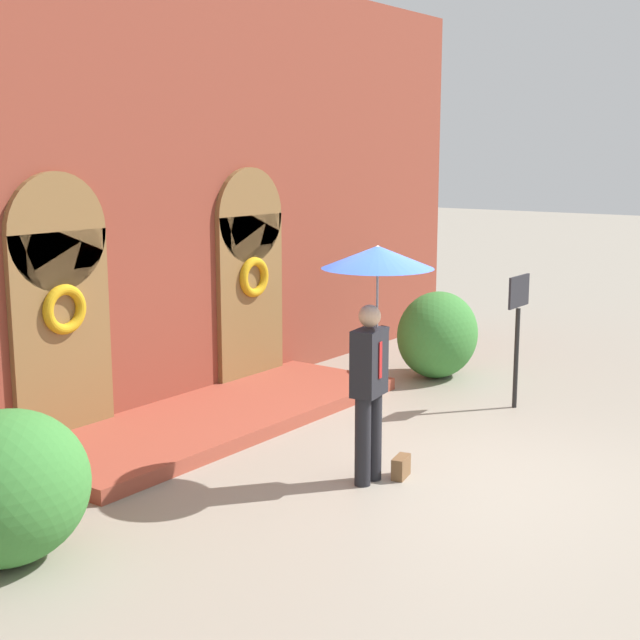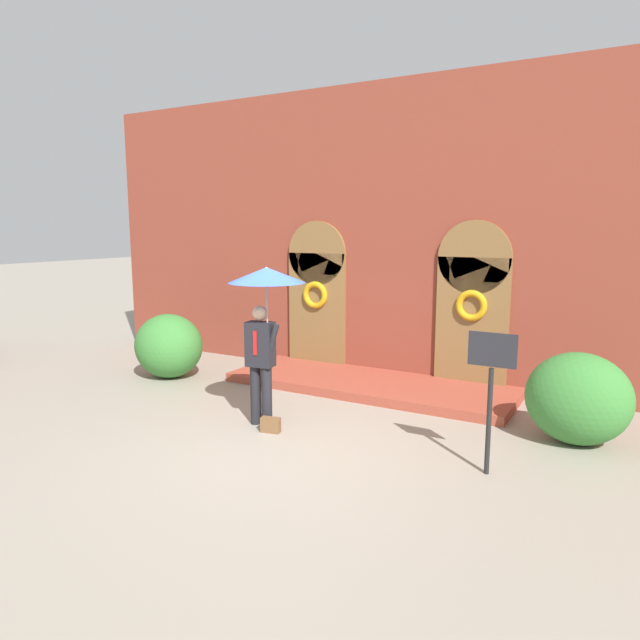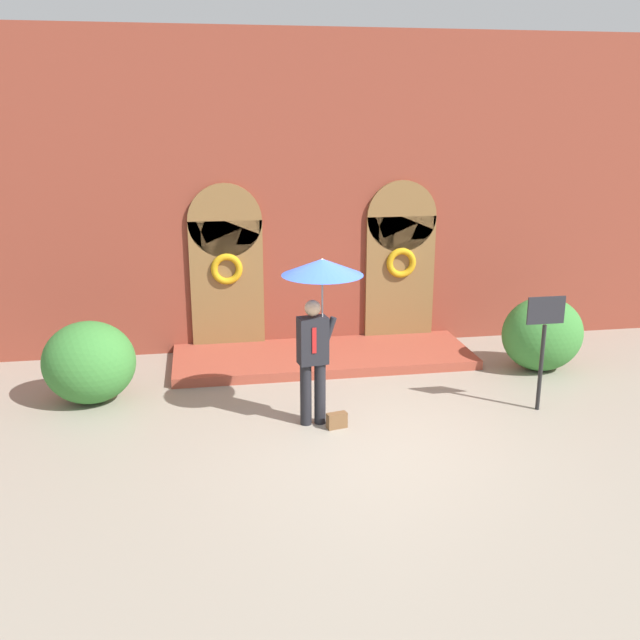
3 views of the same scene
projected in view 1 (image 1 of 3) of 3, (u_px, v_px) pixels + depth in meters
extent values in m
plane|color=gray|center=(441.00, 475.00, 9.09)|extent=(80.00, 80.00, 0.00)
cube|color=brown|center=(147.00, 189.00, 11.01)|extent=(14.00, 0.50, 5.60)
cube|color=brown|center=(62.00, 340.00, 9.87)|extent=(1.30, 0.08, 2.40)
cylinder|color=brown|center=(56.00, 232.00, 9.65)|extent=(1.30, 0.08, 1.30)
cube|color=brown|center=(251.00, 302.00, 12.41)|extent=(1.30, 0.08, 2.40)
cylinder|color=brown|center=(249.00, 215.00, 12.18)|extent=(1.30, 0.08, 1.30)
torus|color=#C69314|center=(65.00, 309.00, 9.77)|extent=(0.56, 0.12, 0.56)
torus|color=#C69314|center=(254.00, 277.00, 12.30)|extent=(0.56, 0.12, 0.56)
cube|color=#98402E|center=(220.00, 416.00, 10.85)|extent=(5.20, 1.80, 0.16)
cylinder|color=black|center=(363.00, 441.00, 8.75)|extent=(0.16, 0.16, 0.90)
cylinder|color=black|center=(374.00, 436.00, 8.91)|extent=(0.16, 0.16, 0.90)
cube|color=black|center=(369.00, 362.00, 8.68)|extent=(0.43, 0.30, 0.66)
cube|color=#A51919|center=(380.00, 360.00, 8.60)|extent=(0.06, 0.02, 0.36)
sphere|color=tan|center=(370.00, 316.00, 8.60)|extent=(0.22, 0.22, 0.22)
cylinder|color=black|center=(381.00, 348.00, 8.84)|extent=(0.22, 0.09, 0.46)
cylinder|color=gray|center=(377.00, 318.00, 8.71)|extent=(0.02, 0.02, 0.98)
cone|color=#284CB7|center=(378.00, 257.00, 8.60)|extent=(1.10, 1.10, 0.22)
cone|color=white|center=(378.00, 256.00, 8.60)|extent=(0.60, 0.60, 0.20)
cube|color=brown|center=(401.00, 467.00, 9.01)|extent=(0.30, 0.18, 0.22)
cylinder|color=black|center=(516.00, 358.00, 11.40)|extent=(0.06, 0.06, 1.30)
cube|color=#232328|center=(519.00, 291.00, 11.24)|extent=(0.56, 0.03, 0.40)
ellipsoid|color=#387A33|center=(7.00, 488.00, 7.07)|extent=(1.37, 1.22, 1.25)
ellipsoid|color=#387A33|center=(438.00, 335.00, 12.98)|extent=(1.38, 1.11, 1.26)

